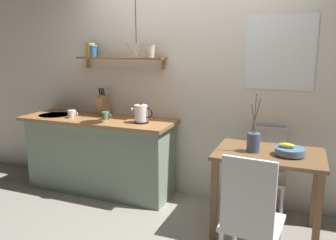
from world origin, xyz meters
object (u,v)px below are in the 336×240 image
(coffee_mug_by_sink, at_px, (72,114))
(dining_chair_far, at_px, (267,169))
(fruit_bowl, at_px, (290,151))
(twig_vase, at_px, (253,142))
(electric_kettle, at_px, (141,114))
(coffee_mug_spare, at_px, (106,116))
(knife_block, at_px, (103,104))
(pendant_lamp, at_px, (136,49))
(dining_chair_near, at_px, (250,216))
(dining_table, at_px, (268,167))

(coffee_mug_by_sink, bearing_deg, dining_chair_far, 5.55)
(fruit_bowl, bearing_deg, twig_vase, -179.80)
(dining_chair_far, relative_size, coffee_mug_by_sink, 6.75)
(electric_kettle, xyz_separation_m, coffee_mug_spare, (-0.46, 0.01, -0.05))
(knife_block, height_order, coffee_mug_spare, knife_block)
(fruit_bowl, distance_m, coffee_mug_by_sink, 2.41)
(coffee_mug_by_sink, distance_m, pendant_lamp, 1.13)
(dining_chair_near, distance_m, coffee_mug_spare, 2.07)
(fruit_bowl, height_order, electric_kettle, electric_kettle)
(dining_chair_near, height_order, electric_kettle, electric_kettle)
(dining_chair_near, xyz_separation_m, electric_kettle, (-1.32, 0.97, 0.46))
(dining_table, bearing_deg, twig_vase, -164.16)
(fruit_bowl, distance_m, twig_vase, 0.31)
(dining_chair_near, bearing_deg, coffee_mug_spare, 150.88)
(dining_chair_far, distance_m, twig_vase, 0.57)
(knife_block, relative_size, coffee_mug_spare, 2.81)
(fruit_bowl, bearing_deg, dining_chair_near, -106.34)
(dining_chair_far, bearing_deg, twig_vase, -103.07)
(knife_block, bearing_deg, dining_chair_near, -31.62)
(knife_block, bearing_deg, dining_table, -12.03)
(knife_block, bearing_deg, coffee_mug_by_sink, -134.94)
(dining_chair_far, bearing_deg, dining_chair_near, -90.10)
(dining_table, bearing_deg, electric_kettle, 171.32)
(dining_table, height_order, pendant_lamp, pendant_lamp)
(electric_kettle, bearing_deg, dining_chair_far, 7.06)
(pendant_lamp, bearing_deg, coffee_mug_by_sink, 178.52)
(dining_chair_near, bearing_deg, coffee_mug_by_sink, 157.08)
(twig_vase, distance_m, electric_kettle, 1.25)
(dining_chair_far, relative_size, coffee_mug_spare, 7.57)
(electric_kettle, relative_size, pendant_lamp, 0.44)
(electric_kettle, xyz_separation_m, knife_block, (-0.61, 0.21, 0.04))
(pendant_lamp, bearing_deg, coffee_mug_spare, 169.19)
(coffee_mug_by_sink, bearing_deg, coffee_mug_spare, 8.72)
(fruit_bowl, distance_m, pendant_lamp, 1.77)
(dining_table, xyz_separation_m, dining_chair_far, (-0.04, 0.37, -0.15))
(dining_chair_far, distance_m, coffee_mug_by_sink, 2.24)
(twig_vase, relative_size, electric_kettle, 2.12)
(electric_kettle, distance_m, coffee_mug_by_sink, 0.87)
(twig_vase, bearing_deg, fruit_bowl, 0.20)
(twig_vase, distance_m, coffee_mug_by_sink, 2.10)
(dining_chair_far, distance_m, knife_block, 2.00)
(coffee_mug_spare, bearing_deg, pendant_lamp, -10.81)
(dining_chair_near, height_order, twig_vase, twig_vase)
(dining_chair_far, distance_m, coffee_mug_spare, 1.84)
(knife_block, bearing_deg, twig_vase, -14.06)
(knife_block, bearing_deg, coffee_mug_spare, -52.41)
(dining_chair_near, relative_size, coffee_mug_by_sink, 7.45)
(dining_table, bearing_deg, dining_chair_near, -93.30)
(dining_chair_far, relative_size, pendant_lamp, 1.58)
(coffee_mug_spare, bearing_deg, knife_block, 127.59)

